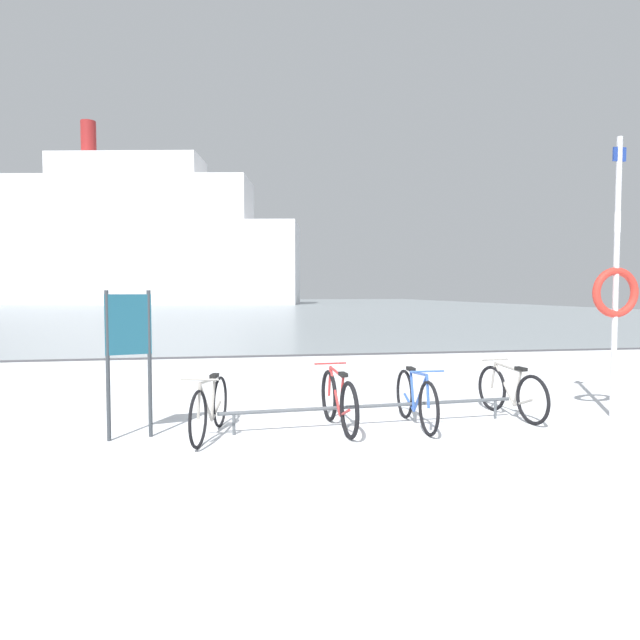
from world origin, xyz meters
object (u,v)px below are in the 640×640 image
bicycle_3 (511,392)px  ferry_ship (136,243)px  rescue_post (616,285)px  bicycle_0 (210,408)px  bicycle_1 (338,401)px  bicycle_2 (416,399)px  info_sign (129,339)px

bicycle_3 → ferry_ship: ferry_ship is taller
bicycle_3 → rescue_post: (1.49, -0.24, 1.57)m
bicycle_0 → bicycle_1: bicycle_1 is taller
bicycle_0 → bicycle_3: bicycle_0 is taller
bicycle_1 → bicycle_3: (2.64, 0.26, -0.01)m
bicycle_2 → rescue_post: size_ratio=0.42×
bicycle_0 → bicycle_2: bicycle_2 is taller
bicycle_0 → info_sign: (-0.98, 0.08, 0.88)m
rescue_post → bicycle_3: bearing=171.0°
bicycle_2 → rescue_post: rescue_post is taller
bicycle_0 → bicycle_3: size_ratio=1.02×
bicycle_1 → info_sign: (-2.67, -0.02, 0.87)m
bicycle_0 → info_sign: bearing=175.3°
bicycle_1 → info_sign: 2.81m
bicycle_0 → bicycle_3: bearing=4.7°
bicycle_1 → bicycle_2: bicycle_1 is taller
bicycle_1 → info_sign: bearing=-179.6°
ferry_ship → rescue_post: bearing=-76.7°
info_sign → ferry_ship: ferry_ship is taller
bicycle_1 → bicycle_3: bearing=5.5°
rescue_post → ferry_ship: (-18.14, 76.69, 6.88)m
bicycle_1 → ferry_ship: ferry_ship is taller
rescue_post → bicycle_0: bearing=-178.8°
bicycle_1 → bicycle_3: size_ratio=1.04×
bicycle_1 → bicycle_3: 2.65m
ferry_ship → info_sign: bearing=-81.6°
bicycle_2 → ferry_ship: (-15.09, 76.74, 8.45)m
bicycle_3 → info_sign: bearing=-177.0°
bicycle_0 → rescue_post: 6.02m
info_sign → ferry_ship: 77.93m
bicycle_3 → rescue_post: rescue_post is taller
bicycle_2 → info_sign: info_sign is taller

